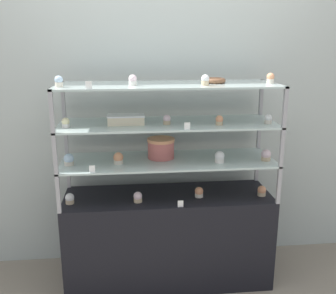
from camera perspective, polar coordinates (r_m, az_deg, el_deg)
The scene contains 29 objects.
ground_plane at distance 3.04m, azimuth -0.00°, elevation -18.38°, with size 20.00×20.00×0.00m, color gray.
back_wall at distance 2.93m, azimuth -0.78°, elevation 7.72°, with size 8.00×0.05×2.60m.
display_base at distance 2.87m, azimuth -0.00°, elevation -12.97°, with size 1.42×0.47×0.65m.
display_riser_lower at distance 2.65m, azimuth -0.00°, elevation -2.15°, with size 1.42×0.47×0.25m.
display_riser_middle at distance 2.59m, azimuth -0.00°, elevation 3.22°, with size 1.42×0.47×0.25m.
display_riser_upper at distance 2.55m, azimuth -0.00°, elevation 8.82°, with size 1.42×0.47×0.25m.
layer_cake_centerpiece at distance 2.67m, azimuth -1.02°, elevation -0.16°, with size 0.19×0.19×0.14m.
sheet_cake_frosted at distance 2.55m, azimuth -6.11°, elevation 4.00°, with size 0.24×0.12×0.06m.
cupcake_0 at distance 2.66m, azimuth -14.07°, elevation -7.29°, with size 0.06×0.06×0.07m.
cupcake_1 at distance 2.62m, azimuth -4.40°, elevation -7.27°, with size 0.06×0.06×0.07m.
cupcake_2 at distance 2.70m, azimuth 4.52°, elevation -6.57°, with size 0.06×0.06×0.07m.
cupcake_3 at distance 2.79m, azimuth 13.45°, elevation -6.22°, with size 0.06×0.06×0.07m.
price_tag_0 at distance 2.54m, azimuth 1.83°, elevation -8.25°, with size 0.04×0.00×0.04m.
cupcake_4 at distance 2.61m, azimuth -14.19°, elevation -1.81°, with size 0.06×0.06×0.08m.
cupcake_5 at distance 2.57m, azimuth -7.22°, elevation -1.66°, with size 0.06×0.06×0.08m.
cupcake_6 at distance 2.61m, azimuth 7.49°, elevation -1.47°, with size 0.06×0.06×0.08m.
cupcake_7 at distance 2.71m, azimuth 14.03°, elevation -1.17°, with size 0.06×0.06×0.08m.
price_tag_1 at distance 2.44m, azimuth -10.96°, elevation -3.15°, with size 0.04×0.00×0.04m.
cupcake_8 at distance 2.52m, azimuth -14.63°, elevation 3.41°, with size 0.05×0.05×0.06m.
cupcake_9 at distance 2.53m, azimuth -0.16°, elevation 3.98°, with size 0.05×0.05×0.06m.
cupcake_10 at distance 2.54m, azimuth 7.46°, elevation 3.86°, with size 0.05×0.05×0.06m.
cupcake_11 at distance 2.64m, azimuth 14.33°, elevation 3.96°, with size 0.05×0.05×0.06m.
price_tag_2 at distance 2.39m, azimuth 2.81°, elevation 3.05°, with size 0.04×0.00×0.04m.
cupcake_12 at distance 2.46m, azimuth -15.57°, elevation 9.15°, with size 0.05×0.05×0.07m.
cupcake_13 at distance 2.45m, azimuth -5.15°, elevation 9.62°, with size 0.05×0.05×0.07m.
cupcake_14 at distance 2.46m, azimuth 5.43°, elevation 9.63°, with size 0.05×0.05×0.07m.
cupcake_15 at distance 2.66m, azimuth 14.65°, elevation 9.63°, with size 0.05×0.05×0.07m.
price_tag_3 at distance 2.33m, azimuth -11.43°, elevation 8.81°, with size 0.04×0.00×0.04m.
donut_glazed at distance 2.61m, azimuth 6.83°, elevation 9.56°, with size 0.14×0.14×0.03m.
Camera 1 is at (-0.26, -2.52, 1.69)m, focal length 42.00 mm.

